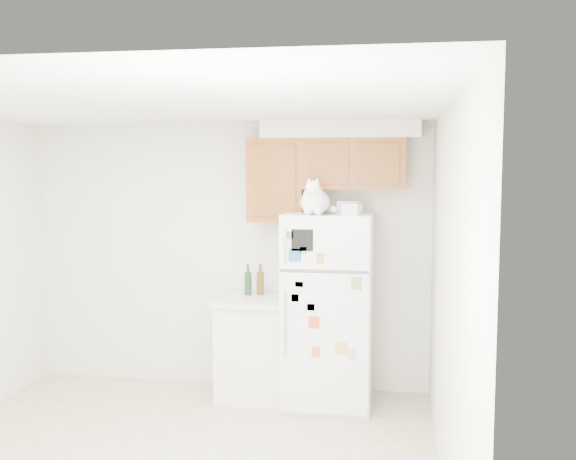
% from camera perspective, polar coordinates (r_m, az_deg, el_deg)
% --- Properties ---
extents(room_shell, '(3.84, 4.04, 2.52)m').
position_cam_1_polar(room_shell, '(4.69, -8.92, 0.05)').
color(room_shell, beige).
rests_on(room_shell, ground_plane).
extents(refrigerator, '(0.76, 0.78, 1.70)m').
position_cam_1_polar(refrigerator, '(5.96, 3.43, -6.70)').
color(refrigerator, white).
rests_on(refrigerator, ground_plane).
extents(base_counter, '(0.64, 0.64, 0.92)m').
position_cam_1_polar(base_counter, '(6.23, -2.94, -9.83)').
color(base_counter, white).
rests_on(base_counter, ground_plane).
extents(cat, '(0.30, 0.45, 0.31)m').
position_cam_1_polar(cat, '(5.64, 2.29, 2.52)').
color(cat, white).
rests_on(cat, refrigerator).
extents(storage_box_back, '(0.20, 0.16, 0.10)m').
position_cam_1_polar(storage_box_back, '(5.87, 5.16, 1.96)').
color(storage_box_back, white).
rests_on(storage_box_back, refrigerator).
extents(storage_box_front, '(0.18, 0.15, 0.09)m').
position_cam_1_polar(storage_box_front, '(5.70, 5.42, 1.80)').
color(storage_box_front, white).
rests_on(storage_box_front, refrigerator).
extents(bottle_green, '(0.07, 0.07, 0.29)m').
position_cam_1_polar(bottle_green, '(6.20, -3.41, -4.22)').
color(bottle_green, '#19381E').
rests_on(bottle_green, base_counter).
extents(bottle_amber, '(0.07, 0.07, 0.29)m').
position_cam_1_polar(bottle_amber, '(6.22, -2.36, -4.18)').
color(bottle_amber, '#593814').
rests_on(bottle_amber, base_counter).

